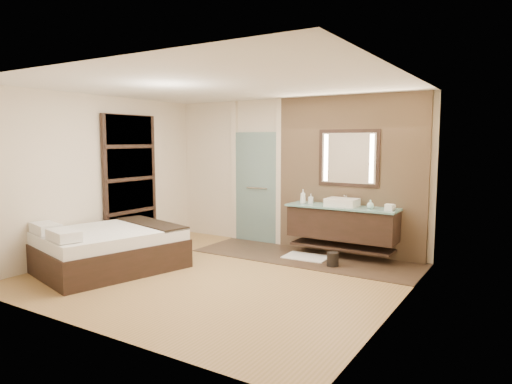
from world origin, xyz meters
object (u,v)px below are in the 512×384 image
Objects in this scene: vanity at (342,223)px; waste_bin at (333,260)px; mirror_unit at (349,158)px; bed at (108,249)px.

vanity reaches higher than waste_bin.
waste_bin is (0.10, -0.85, -1.54)m from mirror_unit.
mirror_unit is 1.76m from waste_bin.
mirror_unit reaches higher than vanity.
vanity is 1.10m from mirror_unit.
vanity is 0.78m from waste_bin.
mirror_unit is at bearing 59.88° from bed.
bed is 3.43m from waste_bin.
vanity is at bearing -90.00° from mirror_unit.
bed is at bearing -146.24° from waste_bin.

